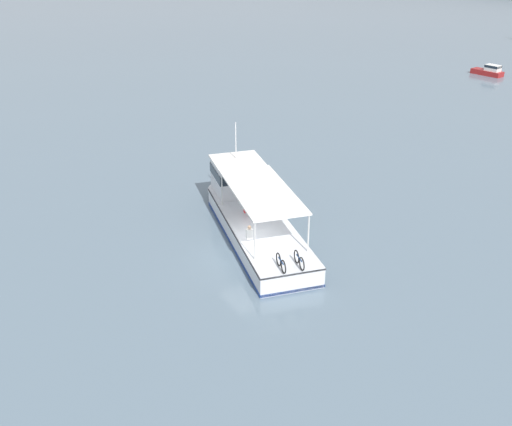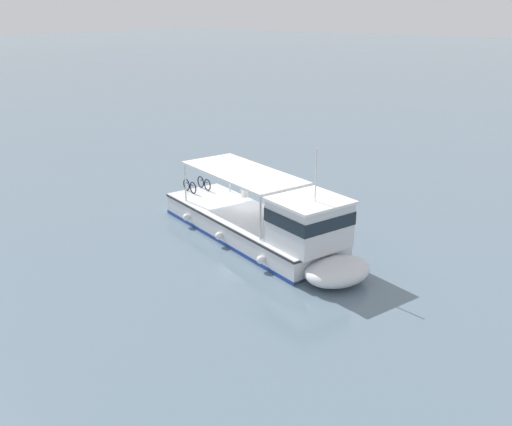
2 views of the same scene
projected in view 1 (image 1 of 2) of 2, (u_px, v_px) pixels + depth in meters
ground_plane at (249, 257)px, 30.73m from camera, size 400.00×400.00×0.00m
ferry_main at (251, 212)px, 33.28m from camera, size 13.06×6.49×5.32m
motorboat_far_right at (489, 71)px, 68.37m from camera, size 3.72×1.67×1.26m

